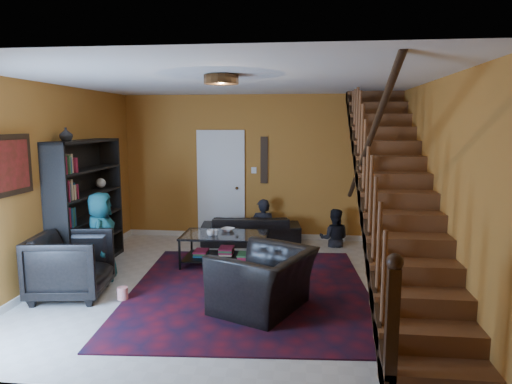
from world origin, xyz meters
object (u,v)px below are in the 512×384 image
bookshelf (87,207)px  coffee_table (225,247)px  armchair_left (71,265)px  armchair_right (263,280)px  sofa (251,230)px

bookshelf → coffee_table: (2.11, 0.33, -0.66)m
armchair_left → armchair_right: bearing=-102.0°
bookshelf → armchair_left: bearing=-73.7°
sofa → armchair_left: bearing=48.6°
bookshelf → coffee_table: bearing=8.8°
armchair_left → coffee_table: size_ratio=0.69×
armchair_right → coffee_table: bearing=-130.7°
armchair_left → bookshelf: bearing=7.6°
sofa → armchair_left: armchair_left is taller
bookshelf → sofa: (2.35, 1.70, -0.70)m
coffee_table → armchair_left: bearing=-138.7°
bookshelf → coffee_table: bookshelf is taller
sofa → coffee_table: bearing=73.0°
armchair_right → coffee_table: armchair_right is taller
armchair_right → armchair_left: bearing=-68.9°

